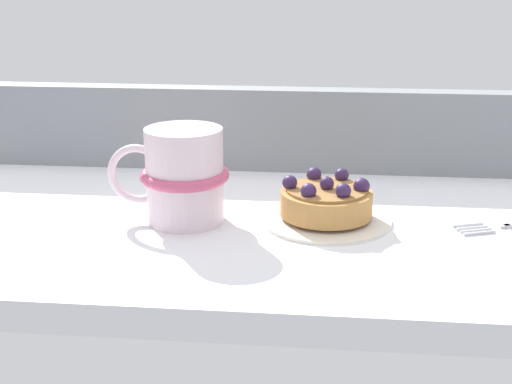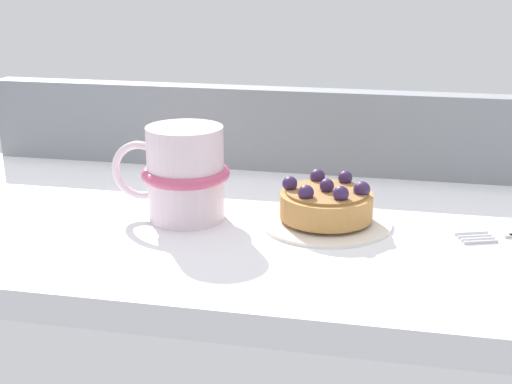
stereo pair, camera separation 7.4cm
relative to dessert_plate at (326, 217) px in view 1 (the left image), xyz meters
The scene contains 5 objects.
ground_plane 4.27cm from the dessert_plate, behind, with size 89.19×42.01×2.91cm, color white.
window_rail_back 19.89cm from the dessert_plate, 101.50° to the left, with size 87.41×3.39×10.61cm, color gray.
dessert_plate is the anchor object (origin of this frame).
raspberry_tart 2.01cm from the dessert_plate, ahead, with size 9.60×9.60×4.21cm.
coffee_mug 15.68cm from the dessert_plate, behind, with size 12.83×9.27×9.97cm.
Camera 1 is at (3.67, -70.48, 26.22)cm, focal length 49.87 mm.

